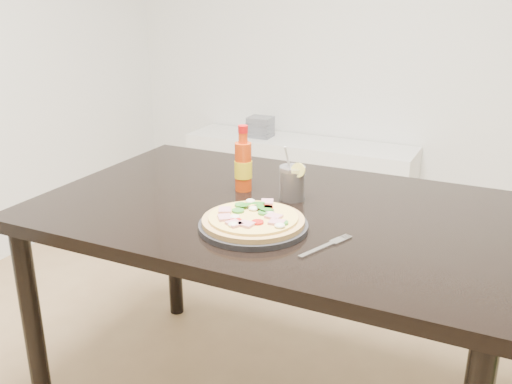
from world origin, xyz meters
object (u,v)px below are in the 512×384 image
at_px(dining_table, 273,230).
at_px(plate, 253,226).
at_px(media_console, 298,180).
at_px(hot_sauce_bottle, 243,165).
at_px(pizza, 253,219).
at_px(cola_cup, 292,184).
at_px(fork, 327,245).

xyz_separation_m(dining_table, plate, (0.02, -0.19, 0.09)).
bearing_deg(media_console, hot_sauce_bottle, -74.78).
relative_size(dining_table, pizza, 5.06).
height_order(dining_table, cola_cup, cola_cup).
distance_m(plate, media_console, 2.01).
bearing_deg(hot_sauce_bottle, cola_cup, -2.88).
distance_m(fork, media_console, 2.11).
bearing_deg(pizza, dining_table, 97.45).
bearing_deg(media_console, plate, -72.11).
height_order(plate, hot_sauce_bottle, hot_sauce_bottle).
bearing_deg(dining_table, pizza, -82.55).
distance_m(plate, fork, 0.22).
bearing_deg(pizza, media_console, 107.88).
xyz_separation_m(dining_table, fork, (0.24, -0.21, 0.09)).
bearing_deg(hot_sauce_bottle, pizza, -58.19).
height_order(dining_table, media_console, dining_table).
bearing_deg(pizza, fork, -5.50).
height_order(dining_table, plate, plate).
relative_size(cola_cup, media_console, 0.12).
bearing_deg(hot_sauce_bottle, plate, -58.21).
distance_m(hot_sauce_bottle, cola_cup, 0.18).
bearing_deg(fork, media_console, 135.22).
xyz_separation_m(dining_table, hot_sauce_bottle, (-0.14, 0.08, 0.17)).
distance_m(dining_table, media_console, 1.81).
relative_size(pizza, hot_sauce_bottle, 1.30).
bearing_deg(dining_table, fork, -40.78).
distance_m(dining_table, cola_cup, 0.16).
bearing_deg(media_console, pizza, -72.12).
bearing_deg(hot_sauce_bottle, media_console, 105.22).
relative_size(cola_cup, fork, 0.96).
bearing_deg(media_console, dining_table, -71.00).
xyz_separation_m(pizza, hot_sauce_bottle, (-0.17, 0.27, 0.06)).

